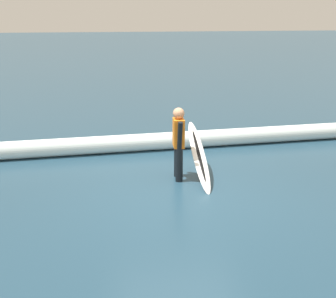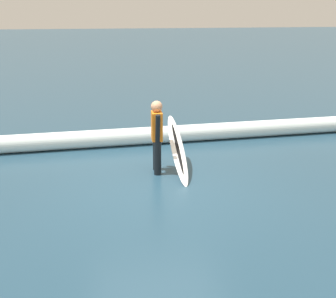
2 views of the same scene
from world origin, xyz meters
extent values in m
plane|color=#213F52|center=(0.00, 0.00, 0.00)|extent=(135.55, 135.55, 0.00)
cylinder|color=black|center=(-0.12, -0.90, 0.33)|extent=(0.14, 0.14, 0.66)
cylinder|color=black|center=(-0.10, -0.62, 0.33)|extent=(0.14, 0.14, 0.66)
cube|color=orange|center=(-0.11, -0.76, 0.93)|extent=(0.22, 0.35, 0.55)
sphere|color=tan|center=(-0.11, -0.76, 1.31)|extent=(0.22, 0.22, 0.22)
cylinder|color=black|center=(-0.12, -0.98, 0.93)|extent=(0.09, 0.22, 0.55)
cylinder|color=black|center=(-0.09, -0.55, 0.93)|extent=(0.09, 0.18, 0.55)
ellipsoid|color=white|center=(-0.51, -0.73, 0.47)|extent=(0.27, 1.72, 0.97)
ellipsoid|color=black|center=(-0.51, -0.73, 0.47)|extent=(0.11, 1.38, 0.78)
cylinder|color=white|center=(-2.13, -2.85, 0.20)|extent=(14.46, 1.12, 0.40)
camera|label=1|loc=(1.46, 7.30, 3.15)|focal=47.63mm
camera|label=2|loc=(1.22, 7.71, 3.09)|focal=49.45mm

